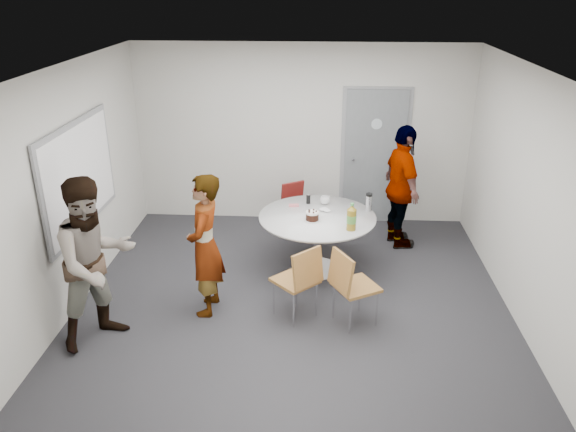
# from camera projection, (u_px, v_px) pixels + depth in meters

# --- Properties ---
(floor) EXTENTS (5.00, 5.00, 0.00)m
(floor) POSITION_uv_depth(u_px,v_px,m) (293.00, 301.00, 6.66)
(floor) COLOR #232327
(floor) RESTS_ON ground
(ceiling) EXTENTS (5.00, 5.00, 0.00)m
(ceiling) POSITION_uv_depth(u_px,v_px,m) (294.00, 68.00, 5.60)
(ceiling) COLOR silver
(ceiling) RESTS_ON wall_back
(wall_back) EXTENTS (5.00, 0.00, 5.00)m
(wall_back) POSITION_uv_depth(u_px,v_px,m) (302.00, 135.00, 8.42)
(wall_back) COLOR beige
(wall_back) RESTS_ON floor
(wall_left) EXTENTS (0.00, 5.00, 5.00)m
(wall_left) POSITION_uv_depth(u_px,v_px,m) (70.00, 190.00, 6.26)
(wall_left) COLOR beige
(wall_left) RESTS_ON floor
(wall_right) EXTENTS (0.00, 5.00, 5.00)m
(wall_right) POSITION_uv_depth(u_px,v_px,m) (527.00, 200.00, 5.99)
(wall_right) COLOR beige
(wall_right) RESTS_ON floor
(wall_front) EXTENTS (5.00, 0.00, 5.00)m
(wall_front) POSITION_uv_depth(u_px,v_px,m) (275.00, 326.00, 3.83)
(wall_front) COLOR beige
(wall_front) RESTS_ON floor
(door) EXTENTS (1.02, 0.17, 2.12)m
(door) POSITION_uv_depth(u_px,v_px,m) (374.00, 157.00, 8.47)
(door) COLOR slate
(door) RESTS_ON wall_back
(whiteboard) EXTENTS (0.04, 1.90, 1.25)m
(whiteboard) POSITION_uv_depth(u_px,v_px,m) (80.00, 176.00, 6.41)
(whiteboard) COLOR gray
(whiteboard) RESTS_ON wall_left
(table) EXTENTS (1.48, 1.48, 1.11)m
(table) POSITION_uv_depth(u_px,v_px,m) (320.00, 224.00, 7.08)
(table) COLOR silver
(table) RESTS_ON floor
(chair_near_left) EXTENTS (0.61, 0.61, 0.88)m
(chair_near_left) POSITION_uv_depth(u_px,v_px,m) (301.00, 276.00, 6.11)
(chair_near_left) COLOR brown
(chair_near_left) RESTS_ON floor
(chair_near_right) EXTENTS (0.60, 0.58, 0.89)m
(chair_near_right) POSITION_uv_depth(u_px,v_px,m) (349.00, 281.00, 6.01)
(chair_near_right) COLOR brown
(chair_near_right) RESTS_ON floor
(chair_far) EXTENTS (0.53, 0.54, 0.79)m
(chair_far) POSITION_uv_depth(u_px,v_px,m) (296.00, 204.00, 8.21)
(chair_far) COLOR maroon
(chair_far) RESTS_ON floor
(person_main) EXTENTS (0.41, 0.61, 1.64)m
(person_main) POSITION_uv_depth(u_px,v_px,m) (205.00, 245.00, 6.17)
(person_main) COLOR #A5C6EA
(person_main) RESTS_ON floor
(person_left) EXTENTS (1.09, 1.11, 1.80)m
(person_left) POSITION_uv_depth(u_px,v_px,m) (95.00, 262.00, 5.63)
(person_left) COLOR white
(person_left) RESTS_ON floor
(person_right) EXTENTS (0.66, 1.09, 1.74)m
(person_right) POSITION_uv_depth(u_px,v_px,m) (402.00, 187.00, 7.72)
(person_right) COLOR black
(person_right) RESTS_ON floor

